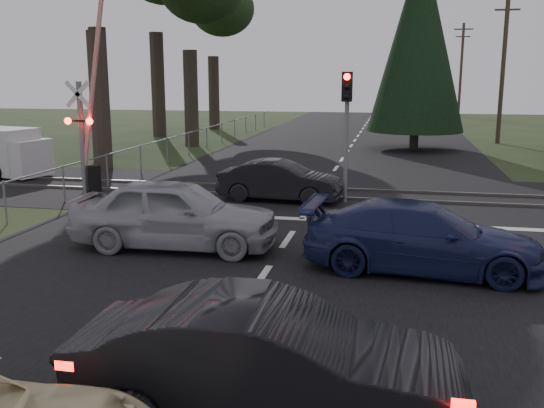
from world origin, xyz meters
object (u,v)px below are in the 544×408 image
(dark_hatchback, at_px, (268,365))
(blue_sedan, at_px, (423,238))
(crossing_signal, at_px, (88,136))
(traffic_signal_center, at_px, (347,114))
(utility_pole_far, at_px, (461,68))
(silver_car, at_px, (175,214))
(dark_car_far, at_px, (280,181))
(utility_pole_mid, at_px, (503,63))

(dark_hatchback, height_order, blue_sedan, dark_hatchback)
(crossing_signal, height_order, traffic_signal_center, crossing_signal)
(traffic_signal_center, distance_m, utility_pole_far, 44.99)
(crossing_signal, relative_size, utility_pole_far, 0.77)
(crossing_signal, distance_m, silver_car, 7.08)
(crossing_signal, relative_size, dark_car_far, 1.76)
(crossing_signal, height_order, utility_pole_mid, utility_pole_mid)
(traffic_signal_center, bearing_deg, silver_car, -120.21)
(dark_car_far, bearing_deg, dark_hatchback, -165.49)
(blue_sedan, height_order, dark_car_far, blue_sedan)
(traffic_signal_center, height_order, dark_car_far, traffic_signal_center)
(traffic_signal_center, xyz_separation_m, utility_pole_far, (7.50, 44.32, 1.92))
(dark_car_far, bearing_deg, utility_pole_far, -7.87)
(dark_car_far, bearing_deg, blue_sedan, -142.55)
(utility_pole_mid, height_order, dark_car_far, utility_pole_mid)
(utility_pole_far, xyz_separation_m, dark_car_far, (-9.58, -44.38, -4.07))
(utility_pole_far, relative_size, dark_hatchback, 1.99)
(crossing_signal, distance_m, dark_car_far, 6.41)
(utility_pole_mid, relative_size, utility_pole_far, 1.00)
(traffic_signal_center, bearing_deg, dark_hatchback, -89.08)
(crossing_signal, bearing_deg, utility_pole_mid, 52.03)
(dark_hatchback, bearing_deg, silver_car, 26.89)
(crossing_signal, xyz_separation_m, dark_hatchback, (8.48, -11.85, -1.31))
(traffic_signal_center, bearing_deg, crossing_signal, -173.85)
(dark_car_far, bearing_deg, crossing_signal, 101.96)
(utility_pole_mid, relative_size, blue_sedan, 1.84)
(utility_pole_mid, xyz_separation_m, silver_car, (-10.95, -25.24, -3.90))
(traffic_signal_center, height_order, utility_pole_far, utility_pole_far)
(utility_pole_far, bearing_deg, utility_pole_mid, -90.00)
(silver_car, bearing_deg, dark_car_far, -14.78)
(utility_pole_mid, relative_size, dark_hatchback, 1.99)
(traffic_signal_center, bearing_deg, dark_car_far, -178.39)
(blue_sedan, distance_m, dark_car_far, 7.74)
(utility_pole_far, relative_size, dark_car_far, 2.28)
(traffic_signal_center, relative_size, utility_pole_mid, 0.46)
(traffic_signal_center, distance_m, dark_hatchback, 12.90)
(traffic_signal_center, relative_size, dark_car_far, 1.04)
(traffic_signal_center, xyz_separation_m, dark_hatchback, (0.20, -12.74, -2.06))
(crossing_signal, xyz_separation_m, silver_car, (4.83, -5.03, -1.23))
(silver_car, distance_m, dark_car_far, 6.02)
(blue_sedan, bearing_deg, dark_car_far, 37.24)
(crossing_signal, distance_m, traffic_signal_center, 8.36)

